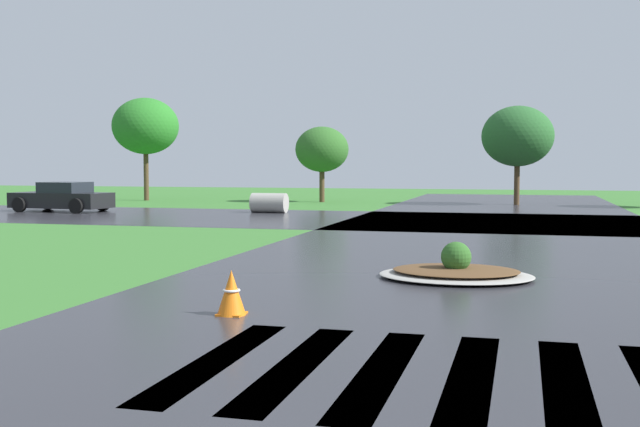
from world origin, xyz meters
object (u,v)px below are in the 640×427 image
traffic_cone (231,293)px  drainage_pipe_stack (269,203)px  car_dark_suv (62,198)px  median_island (456,271)px

traffic_cone → drainage_pipe_stack: bearing=107.1°
drainage_pipe_stack → car_dark_suv: bearing=-170.4°
median_island → car_dark_suv: (-18.39, 15.56, 0.47)m
median_island → drainage_pipe_stack: drainage_pipe_stack is taller
drainage_pipe_stack → traffic_cone: (6.59, -21.38, -0.11)m
car_dark_suv → drainage_pipe_stack: (9.05, 1.53, -0.18)m
median_island → drainage_pipe_stack: bearing=118.6°
median_island → car_dark_suv: size_ratio=0.64×
traffic_cone → car_dark_suv: bearing=128.2°
car_dark_suv → traffic_cone: 25.27m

